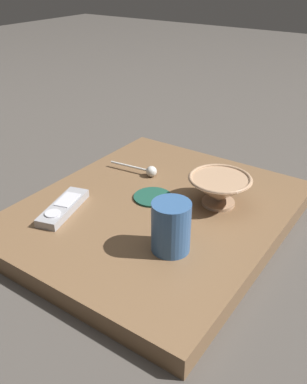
{
  "coord_description": "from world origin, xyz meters",
  "views": [
    {
      "loc": [
        0.47,
        -0.68,
        0.55
      ],
      "look_at": [
        -0.02,
        0.02,
        0.06
      ],
      "focal_mm": 39.08,
      "sensor_mm": 36.0,
      "label": 1
    }
  ],
  "objects_px": {
    "cereal_bowl": "(219,189)",
    "drink_coaster": "(153,197)",
    "teaspoon": "(148,171)",
    "tv_remote_near": "(63,207)",
    "coffee_mug": "(171,227)"
  },
  "relations": [
    {
      "from": "coffee_mug",
      "to": "teaspoon",
      "type": "bearing_deg",
      "value": 133.23
    },
    {
      "from": "teaspoon",
      "to": "tv_remote_near",
      "type": "xyz_separation_m",
      "value": [
        -0.06,
        -0.25,
        -0.0
      ]
    },
    {
      "from": "coffee_mug",
      "to": "drink_coaster",
      "type": "height_order",
      "value": "coffee_mug"
    },
    {
      "from": "coffee_mug",
      "to": "teaspoon",
      "type": "height_order",
      "value": "coffee_mug"
    },
    {
      "from": "tv_remote_near",
      "to": "drink_coaster",
      "type": "height_order",
      "value": "tv_remote_near"
    },
    {
      "from": "cereal_bowl",
      "to": "teaspoon",
      "type": "relative_size",
      "value": 1.05
    },
    {
      "from": "tv_remote_near",
      "to": "drink_coaster",
      "type": "relative_size",
      "value": 1.8
    },
    {
      "from": "coffee_mug",
      "to": "teaspoon",
      "type": "xyz_separation_m",
      "value": [
        -0.22,
        0.23,
        -0.04
      ]
    },
    {
      "from": "teaspoon",
      "to": "tv_remote_near",
      "type": "height_order",
      "value": "teaspoon"
    },
    {
      "from": "teaspoon",
      "to": "cereal_bowl",
      "type": "bearing_deg",
      "value": -6.74
    },
    {
      "from": "cereal_bowl",
      "to": "drink_coaster",
      "type": "xyz_separation_m",
      "value": [
        -0.14,
        -0.06,
        -0.04
      ]
    },
    {
      "from": "tv_remote_near",
      "to": "drink_coaster",
      "type": "bearing_deg",
      "value": 51.08
    },
    {
      "from": "cereal_bowl",
      "to": "coffee_mug",
      "type": "xyz_separation_m",
      "value": [
        0.0,
        -0.21,
        0.01
      ]
    },
    {
      "from": "teaspoon",
      "to": "drink_coaster",
      "type": "relative_size",
      "value": 1.5
    },
    {
      "from": "coffee_mug",
      "to": "tv_remote_near",
      "type": "distance_m",
      "value": 0.28
    }
  ]
}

